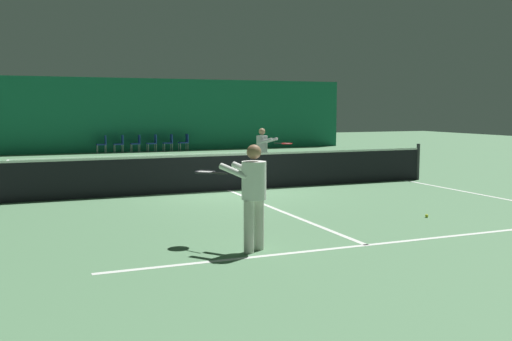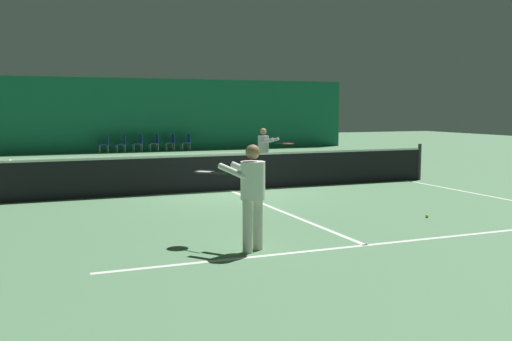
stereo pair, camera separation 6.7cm
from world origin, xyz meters
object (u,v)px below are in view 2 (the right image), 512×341
at_px(player_far, 264,148).
at_px(courtside_chair_0, 105,143).
at_px(courtside_chair_4, 171,141).
at_px(courtside_chair_5, 187,141).
at_px(tennis_ball, 427,216).
at_px(courtside_chair_1, 122,143).
at_px(courtside_chair_3, 155,142).
at_px(courtside_chair_2, 139,142).
at_px(tennis_net, 230,171).
at_px(player_near, 250,189).

xyz_separation_m(player_far, courtside_chair_0, (-3.43, 11.34, -0.39)).
bearing_deg(courtside_chair_4, courtside_chair_5, 90.00).
bearing_deg(tennis_ball, courtside_chair_0, 101.30).
xyz_separation_m(courtside_chair_1, courtside_chair_3, (1.59, 0.00, 0.00)).
relative_size(courtside_chair_0, courtside_chair_2, 1.00).
distance_m(tennis_net, courtside_chair_0, 13.91).
bearing_deg(courtside_chair_0, courtside_chair_4, 90.00).
bearing_deg(player_near, courtside_chair_0, -31.55).
relative_size(courtside_chair_1, tennis_ball, 12.73).
bearing_deg(courtside_chair_1, tennis_ball, 8.95).
xyz_separation_m(player_near, courtside_chair_0, (0.37, 19.88, -0.44)).
bearing_deg(courtside_chair_2, courtside_chair_1, -90.00).
bearing_deg(player_near, courtside_chair_1, -33.84).
xyz_separation_m(courtside_chair_1, courtside_chair_2, (0.79, 0.00, 0.00)).
distance_m(courtside_chair_2, courtside_chair_5, 2.38).
relative_size(player_near, tennis_ball, 24.05).
height_order(courtside_chair_3, courtside_chair_4, same).
xyz_separation_m(courtside_chair_2, courtside_chair_3, (0.79, 0.00, 0.00)).
bearing_deg(tennis_ball, courtside_chair_5, 89.31).
relative_size(courtside_chair_0, courtside_chair_5, 1.00).
height_order(courtside_chair_4, tennis_ball, courtside_chair_4).
xyz_separation_m(courtside_chair_2, courtside_chair_5, (2.38, 0.00, 0.00)).
bearing_deg(tennis_net, courtside_chair_2, 89.27).
relative_size(courtside_chair_1, courtside_chair_4, 1.00).
bearing_deg(courtside_chair_2, courtside_chair_0, -90.00).
xyz_separation_m(tennis_net, player_near, (-1.78, -6.04, 0.41)).
bearing_deg(tennis_net, courtside_chair_3, 85.98).
xyz_separation_m(courtside_chair_0, courtside_chair_5, (3.97, 0.00, 0.00)).
xyz_separation_m(courtside_chair_2, tennis_ball, (2.16, -18.76, -0.45)).
bearing_deg(courtside_chair_0, tennis_ball, 11.30).
bearing_deg(courtside_chair_1, courtside_chair_2, 90.00).
bearing_deg(player_far, tennis_net, -69.02).
bearing_deg(courtside_chair_4, courtside_chair_1, -90.00).
bearing_deg(courtside_chair_0, courtside_chair_2, 90.00).
height_order(courtside_chair_0, courtside_chair_1, same).
bearing_deg(tennis_net, player_near, -106.40).
bearing_deg(courtside_chair_0, courtside_chair_5, 90.00).
distance_m(courtside_chair_2, tennis_ball, 18.89).
relative_size(player_far, courtside_chair_0, 1.79).
bearing_deg(courtside_chair_3, courtside_chair_5, 90.00).
bearing_deg(tennis_ball, player_near, -164.76).
relative_size(courtside_chair_2, courtside_chair_3, 1.00).
height_order(courtside_chair_4, courtside_chair_5, same).
bearing_deg(player_near, tennis_ball, -105.26).
height_order(courtside_chair_1, courtside_chair_4, same).
xyz_separation_m(courtside_chair_5, tennis_ball, (-0.22, -18.76, -0.45)).
distance_m(player_near, courtside_chair_1, 19.92).
xyz_separation_m(courtside_chair_3, courtside_chair_5, (1.59, 0.00, 0.00)).
distance_m(tennis_net, tennis_ball, 5.47).
distance_m(player_near, courtside_chair_4, 20.20).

